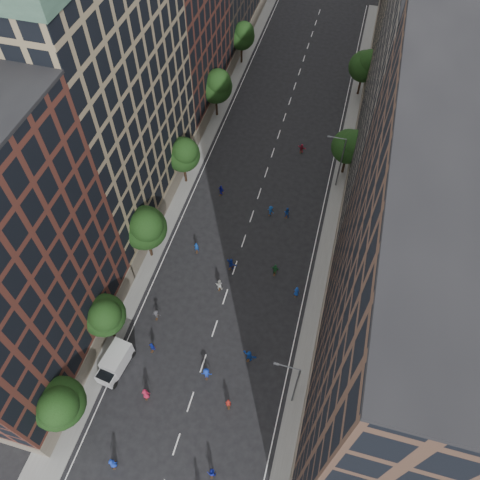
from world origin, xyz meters
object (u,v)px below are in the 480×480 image
(skater_0, at_px, (112,463))
(streetlamp_far, at_px, (340,160))
(streetlamp_near, at_px, (294,384))
(skater_2, at_px, (211,472))
(cargo_van, at_px, (115,362))

(skater_0, bearing_deg, streetlamp_far, -131.75)
(streetlamp_near, relative_size, skater_2, 5.19)
(streetlamp_near, relative_size, skater_0, 5.06)
(cargo_van, height_order, skater_2, cargo_van)
(cargo_van, xyz_separation_m, skater_0, (3.94, -9.56, -0.45))
(streetlamp_far, distance_m, skater_2, 42.86)
(streetlamp_far, height_order, skater_0, streetlamp_far)
(streetlamp_near, distance_m, skater_0, 19.65)
(cargo_van, bearing_deg, streetlamp_far, 68.23)
(streetlamp_near, distance_m, skater_2, 11.81)
(cargo_van, relative_size, skater_2, 2.89)
(skater_2, bearing_deg, cargo_van, -43.85)
(cargo_van, bearing_deg, skater_2, -21.74)
(skater_0, xyz_separation_m, skater_2, (9.70, 1.79, -0.02))
(skater_2, bearing_deg, skater_0, -3.73)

